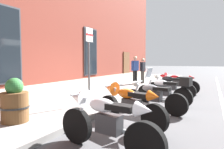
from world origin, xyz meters
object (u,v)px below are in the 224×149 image
object	(u,v)px
pedestrian_dark_jacket	(143,69)
motorcycle_grey_naked	(152,97)
motorcycle_orange_sport	(127,102)
motorcycle_red_sport	(175,82)
motorcycle_white_sport	(103,119)
motorcycle_black_naked	(169,86)
motorcycle_silver_touring	(166,90)
parking_sign	(89,55)
pedestrian_blue_top	(135,69)
barrel_planter	(15,103)

from	to	relation	value
pedestrian_dark_jacket	motorcycle_grey_naked	bearing A→B (deg)	-159.39
motorcycle_orange_sport	motorcycle_red_sport	bearing A→B (deg)	-1.90
motorcycle_white_sport	pedestrian_dark_jacket	distance (m)	9.91
motorcycle_orange_sport	motorcycle_black_naked	xyz separation A→B (m)	(4.28, -0.20, -0.07)
motorcycle_silver_touring	motorcycle_red_sport	world-z (taller)	motorcycle_silver_touring
motorcycle_red_sport	parking_sign	size ratio (longest dim) A/B	0.86
motorcycle_grey_naked	motorcycle_red_sport	xyz separation A→B (m)	(4.19, 0.02, 0.08)
motorcycle_orange_sport	pedestrian_blue_top	world-z (taller)	pedestrian_blue_top
motorcycle_grey_naked	pedestrian_dark_jacket	size ratio (longest dim) A/B	1.28
motorcycle_grey_naked	motorcycle_silver_touring	world-z (taller)	motorcycle_silver_touring
motorcycle_white_sport	motorcycle_black_naked	world-z (taller)	motorcycle_white_sport
motorcycle_silver_touring	barrel_planter	size ratio (longest dim) A/B	2.00
pedestrian_blue_top	barrel_planter	xyz separation A→B (m)	(-8.58, -0.19, -0.56)
motorcycle_white_sport	pedestrian_dark_jacket	world-z (taller)	pedestrian_dark_jacket
motorcycle_grey_naked	pedestrian_dark_jacket	world-z (taller)	pedestrian_dark_jacket
pedestrian_blue_top	motorcycle_silver_touring	bearing A→B (deg)	-147.65
motorcycle_orange_sport	motorcycle_red_sport	distance (m)	5.69
pedestrian_dark_jacket	parking_sign	bearing A→B (deg)	-175.77
motorcycle_black_naked	pedestrian_blue_top	xyz separation A→B (m)	(2.93, 2.67, 0.65)
motorcycle_white_sport	pedestrian_blue_top	world-z (taller)	pedestrian_blue_top
motorcycle_grey_naked	pedestrian_blue_top	size ratio (longest dim) A/B	1.20
motorcycle_orange_sport	pedestrian_blue_top	xyz separation A→B (m)	(7.21, 2.47, 0.58)
motorcycle_silver_touring	pedestrian_dark_jacket	bearing A→B (deg)	26.18
motorcycle_grey_naked	motorcycle_silver_touring	bearing A→B (deg)	-7.44
motorcycle_white_sport	pedestrian_blue_top	size ratio (longest dim) A/B	1.19
motorcycle_white_sport	pedestrian_blue_top	bearing A→B (deg)	16.93
parking_sign	pedestrian_blue_top	bearing A→B (deg)	6.72
motorcycle_white_sport	parking_sign	bearing A→B (deg)	37.93
motorcycle_silver_touring	pedestrian_dark_jacket	size ratio (longest dim) A/B	1.25
motorcycle_black_naked	motorcycle_red_sport	size ratio (longest dim) A/B	0.98
motorcycle_grey_naked	motorcycle_red_sport	bearing A→B (deg)	0.32
motorcycle_silver_touring	motorcycle_red_sport	xyz separation A→B (m)	(2.96, 0.18, 0.00)
motorcycle_white_sport	pedestrian_dark_jacket	xyz separation A→B (m)	(9.59, 2.45, 0.50)
motorcycle_silver_touring	motorcycle_orange_sport	bearing A→B (deg)	172.22
motorcycle_orange_sport	parking_sign	world-z (taller)	parking_sign
motorcycle_black_naked	pedestrian_blue_top	distance (m)	4.02
pedestrian_dark_jacket	barrel_planter	size ratio (longest dim) A/B	1.59
parking_sign	barrel_planter	distance (m)	2.66
parking_sign	motorcycle_grey_naked	bearing A→B (deg)	-74.14
motorcycle_grey_naked	pedestrian_blue_top	distance (m)	6.34
pedestrian_blue_top	parking_sign	size ratio (longest dim) A/B	0.70
pedestrian_blue_top	motorcycle_orange_sport	bearing A→B (deg)	-161.09
motorcycle_grey_naked	motorcycle_black_naked	bearing A→B (deg)	0.25
motorcycle_grey_naked	motorcycle_red_sport	world-z (taller)	motorcycle_red_sport
motorcycle_grey_naked	motorcycle_black_naked	size ratio (longest dim) A/B	0.99
motorcycle_white_sport	motorcycle_red_sport	bearing A→B (deg)	-0.03
motorcycle_white_sport	motorcycle_silver_touring	bearing A→B (deg)	-2.53
motorcycle_white_sport	motorcycle_silver_touring	distance (m)	4.24
motorcycle_black_naked	parking_sign	bearing A→B (deg)	149.86
motorcycle_silver_touring	pedestrian_blue_top	size ratio (longest dim) A/B	1.18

